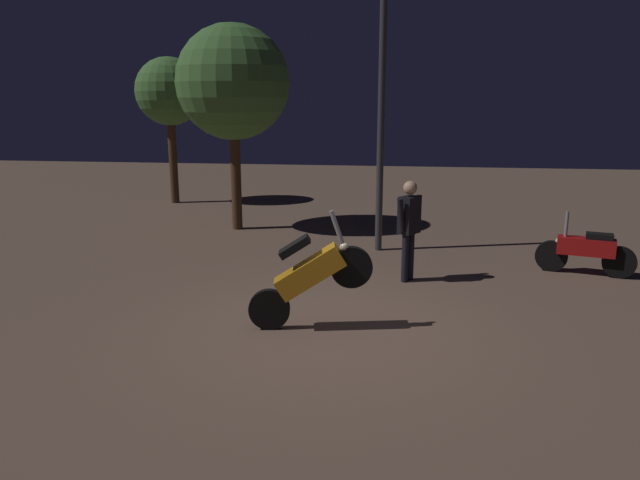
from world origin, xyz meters
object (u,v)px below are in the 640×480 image
Objects in this scene: person_rider_beside at (409,222)px; streetlamp_near at (382,84)px; motorcycle_orange_foreground at (310,276)px; motorcycle_red_parked_left at (586,250)px.

streetlamp_near is (-0.57, 2.08, 2.28)m from person_rider_beside.
person_rider_beside is (1.32, 2.38, 0.28)m from motorcycle_orange_foreground.
motorcycle_red_parked_left is at bearing 26.80° from motorcycle_orange_foreground.
streetlamp_near is (-3.68, 1.28, 2.87)m from motorcycle_red_parked_left.
streetlamp_near is at bearing -3.62° from motorcycle_red_parked_left.
person_rider_beside is (-3.11, -0.80, 0.59)m from motorcycle_red_parked_left.
streetlamp_near reaches higher than motorcycle_orange_foreground.
motorcycle_orange_foreground is 0.96× the size of person_rider_beside.
streetlamp_near is at bearing 71.62° from motorcycle_orange_foreground.
motorcycle_orange_foreground is at bearing -99.57° from streetlamp_near.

